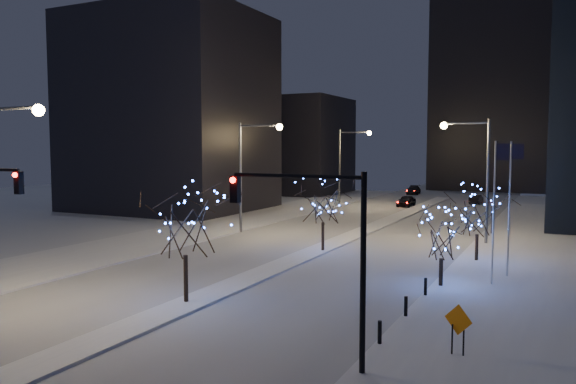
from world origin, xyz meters
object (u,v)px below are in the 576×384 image
Objects in this scene: street_lamp_w_near at (0,173)px; holiday_tree_plaza_near at (442,237)px; street_lamp_w_far at (347,157)px; holiday_tree_plaza_far at (478,212)px; construction_sign at (458,324)px; street_lamp_w_mid at (250,162)px; traffic_signal_east at (320,235)px; car_far at (414,190)px; holiday_tree_median_near at (185,220)px; car_near at (406,201)px; street_lamp_east at (476,164)px; car_mid at (476,199)px; holiday_tree_median_far at (323,201)px.

holiday_tree_plaza_near is at bearing 32.63° from street_lamp_w_near.
holiday_tree_plaza_far is (20.22, -29.37, -3.04)m from street_lamp_w_far.
construction_sign is (1.86, -18.51, -2.16)m from holiday_tree_plaza_far.
traffic_signal_east is at bearing -55.49° from street_lamp_w_mid.
car_far is at bearing 129.18° from construction_sign.
street_lamp_w_far is 47.32m from holiday_tree_median_near.
street_lamp_w_near is at bearing -95.38° from car_near.
street_lamp_east reaches higher than holiday_tree_plaza_far.
street_lamp_w_near reaches higher than construction_sign.
street_lamp_w_near is 33.85m from street_lamp_east.
construction_sign is (22.08, -22.88, -5.20)m from street_lamp_w_mid.
street_lamp_east is 5.24× the size of construction_sign.
holiday_tree_plaza_near is at bearing 128.57° from construction_sign.
street_lamp_w_far is 29.08m from street_lamp_east.
holiday_tree_plaza_near is at bearing 83.38° from traffic_signal_east.
street_lamp_w_mid is 5.24× the size of construction_sign.
car_near is at bearing -85.74° from car_far.
holiday_tree_median_near is 14.00m from holiday_tree_plaza_near.
holiday_tree_plaza_near is at bearing -62.64° from street_lamp_w_far.
holiday_tree_median_near reaches higher than construction_sign.
street_lamp_east is at bearing -62.87° from car_near.
holiday_tree_plaza_near reaches higher than car_near.
street_lamp_w_far reaches higher than holiday_tree_plaza_near.
street_lamp_east is 1.94× the size of holiday_tree_plaza_far.
holiday_tree_plaza_near is (16.34, -60.75, 2.18)m from car_far.
street_lamp_east is (19.02, -22.00, -0.05)m from street_lamp_w_far.
street_lamp_east is 34.21m from car_mid.
holiday_tree_median_far reaches higher than car_mid.
street_lamp_w_far is 2.07× the size of car_far.
holiday_tree_median_far is (0.72, 15.84, -0.38)m from holiday_tree_median_near.
construction_sign is (12.64, -17.27, -2.55)m from holiday_tree_median_far.
street_lamp_east reaches higher than holiday_tree_plaza_near.
street_lamp_w_far is 24.11m from car_far.
street_lamp_w_mid is 23.42m from holiday_tree_plaza_near.
car_near is at bearing 28.95° from street_lamp_w_far.
street_lamp_w_mid is 2.34× the size of car_near.
street_lamp_east reaches higher than car_far.
construction_sign is at bearing -81.77° from car_far.
holiday_tree_median_near is at bearing -92.11° from car_far.
holiday_tree_plaza_far is (20.22, -4.37, -3.04)m from street_lamp_w_mid.
street_lamp_w_near reaches higher than holiday_tree_median_near.
holiday_tree_plaza_near is (4.82, -48.97, 2.25)m from car_mid.
car_mid is 59.78m from construction_sign.
construction_sign is (2.64, -10.33, -1.59)m from holiday_tree_plaza_near.
traffic_signal_east reaches higher than holiday_tree_plaza_near.
car_mid is 58.29m from holiday_tree_median_near.
car_far is (-14.78, 74.20, -4.06)m from traffic_signal_east.
street_lamp_w_mid is 2.07× the size of car_far.
car_near is (-12.16, 25.80, -5.72)m from street_lamp_east.
car_far is 69.97m from holiday_tree_median_near.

